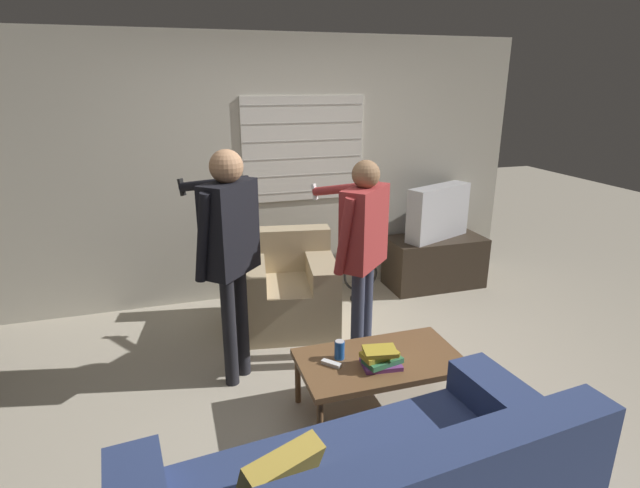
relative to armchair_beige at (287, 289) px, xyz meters
The scene contains 12 objects.
ground_plane 1.32m from the armchair_beige, 88.30° to the right, with size 16.00×16.00×0.00m, color #B2A893.
wall_back 1.21m from the armchair_beige, 86.32° to the left, with size 5.20×0.08×2.55m.
armchair_beige is the anchor object (origin of this frame).
coffee_table 1.47m from the armchair_beige, 78.81° to the right, with size 1.07×0.59×0.40m.
tv_stand 1.78m from the armchair_beige, 13.03° to the left, with size 1.02×0.50×0.54m.
tv 1.84m from the armchair_beige, 13.12° to the left, with size 0.80×0.48×0.56m.
person_left_standing 1.21m from the armchair_beige, 127.12° to the right, with size 0.53×0.83×1.70m.
person_right_standing 1.11m from the armchair_beige, 62.30° to the right, with size 0.52×0.84×1.59m.
book_stack 1.55m from the armchair_beige, 80.71° to the right, with size 0.27×0.20×0.12m.
soda_can 1.36m from the armchair_beige, 88.73° to the right, with size 0.07×0.07×0.13m.
spare_remote 1.42m from the armchair_beige, 91.94° to the right, with size 0.12×0.12×0.02m.
floor_fan 0.88m from the armchair_beige, 18.47° to the left, with size 0.36×0.20×0.45m.
Camera 1 is at (-0.97, -2.76, 2.13)m, focal length 28.00 mm.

